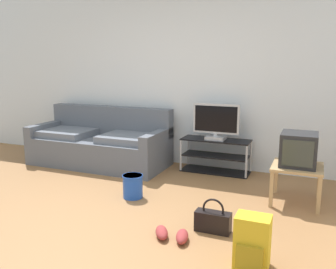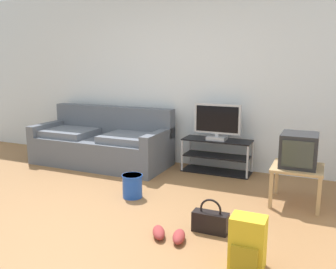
{
  "view_description": "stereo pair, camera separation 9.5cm",
  "coord_description": "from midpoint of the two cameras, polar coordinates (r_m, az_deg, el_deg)",
  "views": [
    {
      "loc": [
        1.94,
        -2.8,
        1.57
      ],
      "look_at": [
        0.27,
        1.2,
        0.71
      ],
      "focal_mm": 38.47,
      "sensor_mm": 36.0,
      "label": 1
    },
    {
      "loc": [
        2.03,
        -2.77,
        1.57
      ],
      "look_at": [
        0.27,
        1.2,
        0.71
      ],
      "focal_mm": 38.47,
      "sensor_mm": 36.0,
      "label": 2
    }
  ],
  "objects": [
    {
      "name": "side_table",
      "position": [
        4.32,
        19.19,
        -5.49
      ],
      "size": [
        0.55,
        0.55,
        0.44
      ],
      "color": "tan",
      "rests_on": "ground_plane"
    },
    {
      "name": "sneakers_pair",
      "position": [
        3.39,
        -0.23,
        -15.56
      ],
      "size": [
        0.4,
        0.27,
        0.09
      ],
      "color": "#993333",
      "rests_on": "ground_plane"
    },
    {
      "name": "wall_back",
      "position": [
        5.6,
        1.89,
        8.99
      ],
      "size": [
        9.0,
        0.1,
        2.7
      ],
      "primitive_type": "cube",
      "color": "silver",
      "rests_on": "ground_plane"
    },
    {
      "name": "cleaning_bucket",
      "position": [
        4.33,
        -6.23,
        -8.04
      ],
      "size": [
        0.25,
        0.25,
        0.28
      ],
      "color": "blue",
      "rests_on": "ground_plane"
    },
    {
      "name": "flat_tv",
      "position": [
        5.17,
        7.09,
        1.96
      ],
      "size": [
        0.67,
        0.22,
        0.52
      ],
      "color": "#B2B2B7",
      "rests_on": "tv_stand"
    },
    {
      "name": "crt_tv",
      "position": [
        4.27,
        19.42,
        -2.21
      ],
      "size": [
        0.39,
        0.44,
        0.37
      ],
      "color": "#232326",
      "rests_on": "side_table"
    },
    {
      "name": "couch",
      "position": [
        5.77,
        -11.06,
        -1.47
      ],
      "size": [
        2.14,
        0.93,
        0.88
      ],
      "color": "#565B66",
      "rests_on": "ground_plane"
    },
    {
      "name": "handbag",
      "position": [
        3.52,
        6.35,
        -13.41
      ],
      "size": [
        0.34,
        0.13,
        0.33
      ],
      "rotation": [
        0.0,
        0.0,
        0.3
      ],
      "color": "black",
      "rests_on": "ground_plane"
    },
    {
      "name": "backpack",
      "position": [
        2.97,
        12.28,
        -16.35
      ],
      "size": [
        0.27,
        0.27,
        0.42
      ],
      "rotation": [
        0.0,
        0.0,
        0.01
      ],
      "color": "gold",
      "rests_on": "ground_plane"
    },
    {
      "name": "ground_plane",
      "position": [
        3.77,
        -11.98,
        -13.84
      ],
      "size": [
        9.0,
        9.8,
        0.02
      ],
      "primitive_type": "cube",
      "color": "olive"
    },
    {
      "name": "tv_stand",
      "position": [
        5.3,
        7.03,
        -3.34
      ],
      "size": [
        0.99,
        0.36,
        0.49
      ],
      "color": "black",
      "rests_on": "ground_plane"
    }
  ]
}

